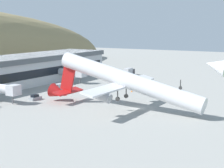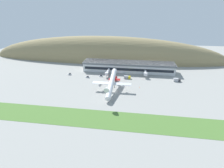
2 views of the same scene
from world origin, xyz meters
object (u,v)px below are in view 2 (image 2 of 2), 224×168
(service_car_0, at_px, (101,76))
(jetway_0, at_px, (108,72))
(traffic_cone_0, at_px, (140,87))
(box_truck, at_px, (177,80))
(service_car_3, at_px, (114,78))
(fuel_truck, at_px, (127,77))
(cargo_airplane, at_px, (112,83))
(service_car_1, at_px, (70,74))
(jetway_1, at_px, (145,73))
(service_car_2, at_px, (88,77))
(terminal_building, at_px, (128,66))

(service_car_0, bearing_deg, jetway_0, 29.93)
(traffic_cone_0, bearing_deg, jetway_0, 143.17)
(box_truck, xyz_separation_m, traffic_cone_0, (-35.72, -19.52, -1.24))
(service_car_3, bearing_deg, fuel_truck, 5.63)
(service_car_0, height_order, fuel_truck, fuel_truck)
(jetway_0, relative_size, cargo_airplane, 0.32)
(service_car_3, bearing_deg, service_car_0, 167.92)
(cargo_airplane, bearing_deg, service_car_1, 147.35)
(jetway_0, xyz_separation_m, service_car_3, (7.64, -6.68, -3.33))
(cargo_airplane, xyz_separation_m, traffic_cone_0, (24.17, 10.37, -7.12))
(jetway_1, height_order, traffic_cone_0, jetway_1)
(service_car_2, height_order, traffic_cone_0, service_car_2)
(terminal_building, distance_m, traffic_cone_0, 45.65)
(service_car_0, relative_size, fuel_truck, 0.55)
(box_truck, bearing_deg, terminal_building, 153.90)
(service_car_0, bearing_deg, traffic_cone_0, -28.30)
(service_car_0, distance_m, service_car_2, 14.00)
(jetway_0, xyz_separation_m, box_truck, (69.53, -5.80, -2.47))
(jetway_1, distance_m, service_car_0, 46.37)
(service_car_2, bearing_deg, jetway_1, 10.92)
(fuel_truck, bearing_deg, jetway_0, 165.79)
(service_car_1, bearing_deg, cargo_airplane, -32.65)
(terminal_building, height_order, fuel_truck, terminal_building)
(fuel_truck, bearing_deg, service_car_0, 176.52)
(jetway_1, height_order, service_car_3, jetway_1)
(terminal_building, xyz_separation_m, traffic_cone_0, (13.02, -43.39, -5.64))
(service_car_1, relative_size, box_truck, 0.58)
(jetway_1, distance_m, traffic_cone_0, 28.60)
(cargo_airplane, height_order, service_car_0, cargo_airplane)
(fuel_truck, bearing_deg, cargo_airplane, -110.73)
(jetway_0, xyz_separation_m, traffic_cone_0, (33.81, -25.31, -3.71))
(cargo_airplane, bearing_deg, service_car_2, 137.27)
(jetway_0, relative_size, fuel_truck, 2.36)
(service_car_0, distance_m, service_car_3, 14.34)
(cargo_airplane, bearing_deg, jetway_1, 51.99)
(service_car_3, height_order, fuel_truck, fuel_truck)
(terminal_building, distance_m, service_car_2, 48.66)
(box_truck, bearing_deg, service_car_2, -178.02)
(terminal_building, xyz_separation_m, cargo_airplane, (-11.15, -53.76, 1.48))
(service_car_0, height_order, service_car_2, service_car_0)
(service_car_1, bearing_deg, service_car_3, -3.83)
(service_car_1, relative_size, traffic_cone_0, 6.57)
(jetway_0, xyz_separation_m, fuel_truck, (21.12, -5.35, -2.57))
(terminal_building, distance_m, service_car_1, 65.33)
(jetway_1, distance_m, service_car_1, 80.42)
(service_car_3, bearing_deg, cargo_airplane, -86.06)
(traffic_cone_0, bearing_deg, terminal_building, 106.70)
(cargo_airplane, xyz_separation_m, fuel_truck, (11.48, 30.34, -5.97))
(jetway_0, height_order, service_car_0, jetway_0)
(terminal_building, bearing_deg, traffic_cone_0, -73.30)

